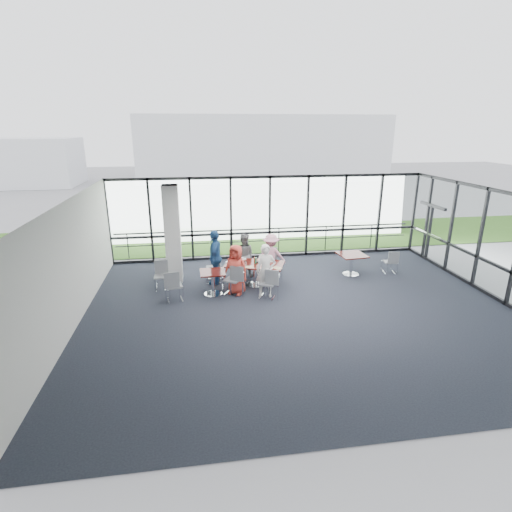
{
  "coord_description": "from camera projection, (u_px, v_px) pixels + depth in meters",
  "views": [
    {
      "loc": [
        -2.78,
        -9.9,
        4.95
      ],
      "look_at": [
        -1.02,
        1.8,
        1.1
      ],
      "focal_mm": 28.0,
      "sensor_mm": 36.0,
      "label": 1
    }
  ],
  "objects": [
    {
      "name": "menu_b",
      "position": [
        277.0,
        268.0,
        12.42
      ],
      "size": [
        0.33,
        0.35,
        0.0
      ],
      "primitive_type": "cube",
      "rotation": [
        0.0,
        0.0,
        -0.9
      ],
      "color": "silver",
      "rests_on": "main_table"
    },
    {
      "name": "plate_nr",
      "position": [
        268.0,
        268.0,
        12.38
      ],
      "size": [
        0.28,
        0.28,
        0.01
      ],
      "primitive_type": "cylinder",
      "color": "white",
      "rests_on": "main_table"
    },
    {
      "name": "chair_spare_la",
      "position": [
        174.0,
        286.0,
        11.77
      ],
      "size": [
        0.54,
        0.54,
        0.94
      ],
      "primitive_type": null,
      "rotation": [
        0.0,
        0.0,
        0.19
      ],
      "color": "gray",
      "rests_on": "ground"
    },
    {
      "name": "apron",
      "position": [
        252.0,
        227.0,
        20.64
      ],
      "size": [
        80.0,
        70.0,
        0.02
      ],
      "primitive_type": "cube",
      "color": "gray",
      "rests_on": "ground"
    },
    {
      "name": "chair_main_nr",
      "position": [
        267.0,
        283.0,
        11.98
      ],
      "size": [
        0.6,
        0.6,
        0.92
      ],
      "primitive_type": null,
      "rotation": [
        0.0,
        0.0,
        -0.46
      ],
      "color": "gray",
      "rests_on": "ground"
    },
    {
      "name": "chair_main_fr",
      "position": [
        273.0,
        263.0,
        13.67
      ],
      "size": [
        0.58,
        0.58,
        0.97
      ],
      "primitive_type": null,
      "rotation": [
        0.0,
        0.0,
        2.9
      ],
      "color": "gray",
      "rests_on": "ground"
    },
    {
      "name": "chair_main_end",
      "position": [
        213.0,
        268.0,
        13.21
      ],
      "size": [
        0.51,
        0.51,
        0.96
      ],
      "primitive_type": null,
      "rotation": [
        0.0,
        0.0,
        -1.67
      ],
      "color": "gray",
      "rests_on": "ground"
    },
    {
      "name": "plate_fr",
      "position": [
        271.0,
        261.0,
        13.05
      ],
      "size": [
        0.24,
        0.24,
        0.01
      ],
      "primitive_type": "cylinder",
      "color": "white",
      "rests_on": "main_table"
    },
    {
      "name": "diner_far_right",
      "position": [
        271.0,
        256.0,
        13.55
      ],
      "size": [
        1.08,
        0.72,
        1.53
      ],
      "primitive_type": "imported",
      "rotation": [
        0.0,
        0.0,
        2.91
      ],
      "color": "pink",
      "rests_on": "ground"
    },
    {
      "name": "chair_main_fl",
      "position": [
        248.0,
        262.0,
        13.85
      ],
      "size": [
        0.61,
        0.61,
        0.94
      ],
      "primitive_type": null,
      "rotation": [
        0.0,
        0.0,
        2.71
      ],
      "color": "gray",
      "rests_on": "ground"
    },
    {
      "name": "structural_column",
      "position": [
        173.0,
        234.0,
        13.05
      ],
      "size": [
        0.5,
        0.5,
        3.2
      ],
      "primitive_type": "cube",
      "color": "white",
      "rests_on": "ground"
    },
    {
      "name": "diner_end",
      "position": [
        215.0,
        257.0,
        12.99
      ],
      "size": [
        0.79,
        1.16,
        1.8
      ],
      "primitive_type": "imported",
      "rotation": [
        0.0,
        0.0,
        -1.79
      ],
      "color": "#24518B",
      "rests_on": "ground"
    },
    {
      "name": "diner_far_left",
      "position": [
        244.0,
        255.0,
        13.67
      ],
      "size": [
        0.82,
        0.61,
        1.51
      ],
      "primitive_type": "imported",
      "rotation": [
        0.0,
        0.0,
        2.91
      ],
      "color": "gray",
      "rests_on": "ground"
    },
    {
      "name": "curtain_wall_right",
      "position": [
        504.0,
        247.0,
        11.59
      ],
      "size": [
        0.1,
        10.0,
        3.2
      ],
      "primitive_type": "cube",
      "color": "white",
      "rests_on": "ground"
    },
    {
      "name": "curtain_wall_back",
      "position": [
        270.0,
        217.0,
        15.44
      ],
      "size": [
        12.0,
        0.1,
        3.2
      ],
      "primitive_type": "cube",
      "color": "white",
      "rests_on": "ground"
    },
    {
      "name": "diner_near_right",
      "position": [
        266.0,
        271.0,
        11.98
      ],
      "size": [
        0.66,
        0.53,
        1.63
      ],
      "primitive_type": "imported",
      "rotation": [
        0.0,
        0.0,
        -0.17
      ],
      "color": "white",
      "rests_on": "ground"
    },
    {
      "name": "plate_nl",
      "position": [
        238.0,
        265.0,
        12.66
      ],
      "size": [
        0.24,
        0.24,
        0.01
      ],
      "primitive_type": "cylinder",
      "color": "white",
      "rests_on": "main_table"
    },
    {
      "name": "tumbler_c",
      "position": [
        256.0,
        260.0,
        12.97
      ],
      "size": [
        0.07,
        0.07,
        0.14
      ],
      "primitive_type": "cylinder",
      "color": "white",
      "rests_on": "main_table"
    },
    {
      "name": "hangar_main",
      "position": [
        260.0,
        146.0,
        40.96
      ],
      "size": [
        24.0,
        10.0,
        6.0
      ],
      "primitive_type": "cube",
      "color": "silver",
      "rests_on": "ground"
    },
    {
      "name": "guard_rail",
      "position": [
        267.0,
        240.0,
        16.35
      ],
      "size": [
        12.0,
        0.06,
        0.06
      ],
      "primitive_type": "cylinder",
      "rotation": [
        0.0,
        1.57,
        0.0
      ],
      "color": "#2D2D33",
      "rests_on": "ground"
    },
    {
      "name": "ceiling",
      "position": [
        306.0,
        198.0,
        10.24
      ],
      "size": [
        12.0,
        10.0,
        0.04
      ],
      "primitive_type": "cube",
      "color": "white",
      "rests_on": "ground"
    },
    {
      "name": "diner_near_left",
      "position": [
        236.0,
        270.0,
        12.19
      ],
      "size": [
        0.91,
        0.82,
        1.57
      ],
      "primitive_type": "imported",
      "rotation": [
        0.0,
        0.0,
        -0.54
      ],
      "color": "#CB3C30",
      "rests_on": "ground"
    },
    {
      "name": "menu_a",
      "position": [
        249.0,
        267.0,
        12.51
      ],
      "size": [
        0.33,
        0.24,
        0.0
      ],
      "primitive_type": "cube",
      "rotation": [
        0.0,
        0.0,
        -0.08
      ],
      "color": "silver",
      "rests_on": "main_table"
    },
    {
      "name": "chair_spare_r",
      "position": [
        390.0,
        262.0,
        14.05
      ],
      "size": [
        0.46,
        0.46,
        0.81
      ],
      "primitive_type": null,
      "rotation": [
        0.0,
        0.0,
        -0.18
      ],
      "color": "gray",
      "rests_on": "ground"
    },
    {
      "name": "floor",
      "position": [
        301.0,
        311.0,
        11.24
      ],
      "size": [
        12.0,
        10.0,
        0.02
      ],
      "primitive_type": "cube",
      "color": "#1E212C",
      "rests_on": "ground"
    },
    {
      "name": "side_table_right",
      "position": [
        352.0,
        257.0,
        13.79
      ],
      "size": [
        0.97,
        0.97,
        0.75
      ],
      "rotation": [
        0.0,
        0.0,
        0.1
      ],
      "color": "#3A100C",
      "rests_on": "ground"
    },
    {
      "name": "exit_door",
      "position": [
        429.0,
        233.0,
        15.29
      ],
      "size": [
        0.12,
        1.6,
        2.1
      ],
      "primitive_type": "cube",
      "color": "black",
      "rests_on": "ground"
    },
    {
      "name": "chair_main_nl",
      "position": [
        233.0,
        280.0,
        12.23
      ],
      "size": [
        0.64,
        0.64,
        0.95
      ],
      "primitive_type": null,
      "rotation": [
        0.0,
        0.0,
        -0.56
      ],
      "color": "gray",
      "rests_on": "ground"
    },
    {
      "name": "tumbler_d",
      "position": [
        235.0,
        262.0,
        12.75
      ],
      "size": [
        0.07,
        0.07,
        0.14
      ],
      "primitive_type": "cylinder",
      "color": "white",
      "rests_on": "main_table"
    },
    {
      "name": "grass_strip",
      "position": [
        258.0,
        237.0,
        18.75
      ],
      "size": [
        80.0,
        5.0,
        0.01
      ],
      "primitive_type": "cube",
      "color": "#325818",
      "rests_on": "ground"
    },
    {
      "name": "tumbler_b",
      "position": [
        263.0,
        265.0,
        12.53
      ],
      "size": [
        0.07,
        0.07,
        0.13
      ],
      "primitive_type": "cylinder",
      "color": "white",
      "rests_on": "main_table"
    },
    {
      "name": "menu_c",
      "position": [
        262.0,
        260.0,
        13.17
      ],
      "size": [
        0.3,
        0.24,
        0.0
      ],
      "primitive_type": "cube",
      "rotation": [
        0.0,
        0.0,
        -0.19
      ],
      "color": "silver",
      "rests_on": "main_table"
    },
    {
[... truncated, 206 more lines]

